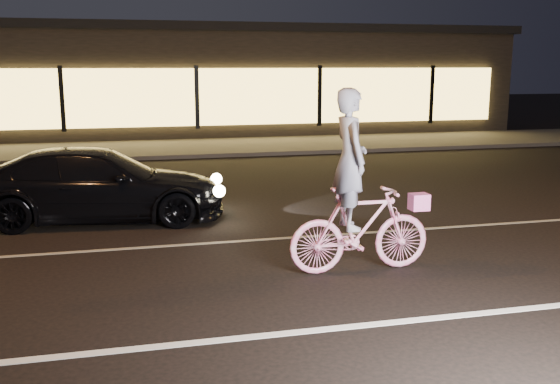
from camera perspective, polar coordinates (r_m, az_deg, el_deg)
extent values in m
plane|color=black|center=(8.16, 4.08, -7.96)|extent=(90.00, 90.00, 0.00)
cube|color=silver|center=(6.85, 7.97, -11.96)|extent=(60.00, 0.12, 0.01)
cube|color=gray|center=(10.00, 0.59, -4.22)|extent=(60.00, 0.10, 0.01)
cube|color=#383533|center=(20.63, -6.95, 4.07)|extent=(30.00, 4.00, 0.12)
cube|color=black|center=(26.44, -8.62, 9.88)|extent=(25.00, 8.00, 4.00)
cube|color=black|center=(26.46, -8.76, 14.31)|extent=(25.40, 8.40, 0.30)
cube|color=#EDBF53|center=(22.38, -7.63, 8.59)|extent=(23.00, 0.15, 2.00)
cube|color=black|center=(22.27, -19.31, 8.04)|extent=(0.15, 0.08, 2.20)
cube|color=black|center=(22.30, -7.61, 8.58)|extent=(0.15, 0.08, 2.20)
cube|color=black|center=(23.21, 3.64, 8.77)|extent=(0.15, 0.08, 2.20)
cube|color=black|center=(24.91, 13.69, 8.66)|extent=(0.15, 0.08, 2.20)
imported|color=#FF3182|center=(8.35, 7.35, -3.38)|extent=(1.94, 0.55, 1.17)
imported|color=white|center=(8.10, 6.42, 3.00)|extent=(0.44, 0.67, 1.83)
cube|color=#FF44B1|center=(8.60, 12.59, -0.88)|extent=(0.24, 0.20, 0.22)
imported|color=black|center=(11.47, -16.31, 0.63)|extent=(4.57, 2.21, 1.28)
sphere|color=#FFF2BF|center=(11.94, -5.84, 1.20)|extent=(0.21, 0.21, 0.21)
sphere|color=#FFF2BF|center=(10.79, -5.58, 0.09)|extent=(0.21, 0.21, 0.21)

